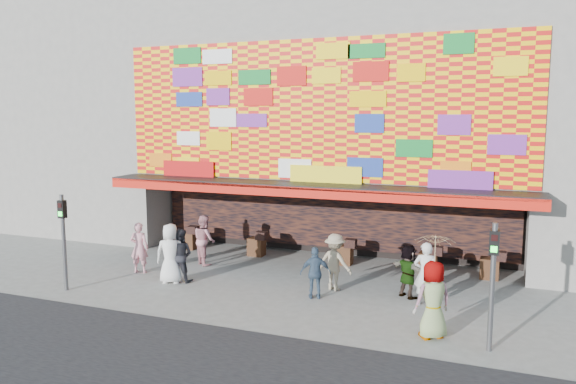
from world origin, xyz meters
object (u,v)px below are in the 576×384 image
object	(u,v)px
ped_b	(139,248)
parasol	(435,253)
ped_c	(180,255)
ped_d	(335,262)
ped_a	(171,253)
ped_f	(408,271)
ped_i	(204,240)
ped_e	(315,273)
ped_h	(426,274)
ped_g	(433,300)
signal_left	(63,231)
signal_right	(493,272)

from	to	relation	value
ped_b	parasol	world-z (taller)	parasol
ped_c	ped_d	bearing A→B (deg)	-174.83
ped_a	ped_c	xyz separation A→B (m)	(0.20, 0.25, -0.09)
ped_f	ped_i	distance (m)	7.61
ped_d	ped_e	xyz separation A→B (m)	(-0.30, -1.01, -0.11)
ped_f	parasol	size ratio (longest dim) A/B	0.88
ped_e	ped_h	size ratio (longest dim) A/B	0.85
ped_a	ped_b	distance (m)	1.80
ped_g	ped_a	bearing A→B (deg)	-47.58
signal_left	ped_i	xyz separation A→B (m)	(2.46, 4.27, -0.95)
ped_d	ped_g	size ratio (longest dim) A/B	0.92
ped_f	ped_i	world-z (taller)	ped_i
ped_d	parasol	xyz separation A→B (m)	(3.31, -2.80, 1.25)
ped_g	ped_h	distance (m)	2.43
ped_h	ped_i	distance (m)	8.27
signal_right	ped_d	xyz separation A→B (m)	(-4.64, 3.09, -0.98)
ped_f	ped_b	bearing A→B (deg)	40.39
ped_h	ped_i	size ratio (longest dim) A/B	1.01
signal_left	parasol	distance (m)	11.08
ped_e	ped_i	bearing A→B (deg)	-46.65
parasol	signal_right	bearing A→B (deg)	-12.43
signal_left	ped_g	distance (m)	11.11
signal_left	ped_f	xyz separation A→B (m)	(10.00, 3.18, -1.06)
ped_g	parasol	world-z (taller)	parasol
ped_d	ped_f	distance (m)	2.24
signal_left	ped_d	world-z (taller)	signal_left
ped_d	ped_e	bearing A→B (deg)	89.89
signal_left	ped_f	bearing A→B (deg)	17.65
ped_b	ped_d	xyz separation A→B (m)	(6.82, 0.61, 0.00)
signal_left	ped_d	bearing A→B (deg)	21.72
ped_g	ped_h	xyz separation A→B (m)	(-0.50, 2.37, -0.04)
signal_right	parasol	xyz separation A→B (m)	(-1.33, 0.29, 0.27)
ped_a	ped_g	xyz separation A→B (m)	(8.46, -1.55, -0.01)
ped_b	ped_i	size ratio (longest dim) A/B	0.97
signal_left	ped_c	size ratio (longest dim) A/B	1.71
ped_h	parasol	xyz separation A→B (m)	(0.50, -2.37, 1.22)
ped_b	ped_h	distance (m)	9.64
signal_left	ped_a	bearing A→B (deg)	35.24
ped_a	ped_h	xyz separation A→B (m)	(7.96, 0.82, -0.05)
signal_left	ped_g	world-z (taller)	signal_left
ped_a	ped_d	xyz separation A→B (m)	(5.15, 1.25, -0.09)
ped_h	ped_i	world-z (taller)	ped_h
ped_f	ped_h	xyz separation A→B (m)	(0.57, -0.52, 0.12)
ped_c	ped_i	size ratio (longest dim) A/B	0.97
ped_a	ped_d	bearing A→B (deg)	173.23
ped_f	parasol	world-z (taller)	parasol
ped_i	ped_e	bearing A→B (deg)	-166.06
ped_c	ped_i	distance (m)	2.21
signal_left	ped_d	xyz separation A→B (m)	(7.76, 3.09, -0.98)
ped_a	ped_h	bearing A→B (deg)	165.51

